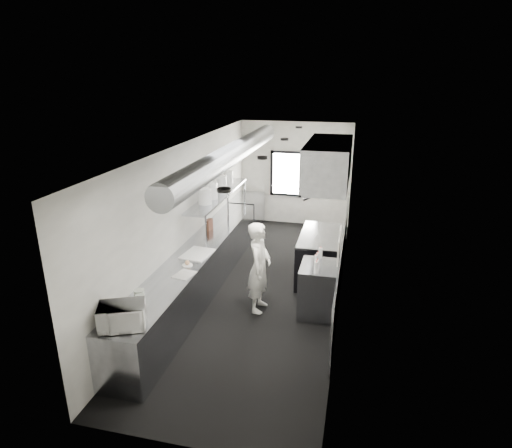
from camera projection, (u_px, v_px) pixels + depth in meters
The scene contains 35 objects.
floor at pixel (263, 287), 8.63m from camera, with size 3.00×8.00×0.01m, color black.
ceiling at pixel (264, 145), 7.70m from camera, with size 3.00×8.00×0.01m, color beige.
wall_back at pixel (295, 174), 11.84m from camera, with size 3.00×0.02×2.80m, color silver.
wall_front at pixel (179, 342), 4.49m from camera, with size 3.00×0.02×2.80m, color silver.
wall_left at pixel (188, 214), 8.49m from camera, with size 0.02×8.00×2.80m, color silver.
wall_right at pixel (345, 226), 7.84m from camera, with size 0.02×8.00×2.80m, color silver.
wall_cladding at pixel (341, 263), 8.40m from camera, with size 0.03×5.50×1.10m, color gray.
hvac_duct at pixel (232, 154), 8.31m from camera, with size 0.40×0.40×6.40m, color gray.
service_window at pixel (295, 174), 11.81m from camera, with size 1.36×0.05×1.25m.
exhaust_hood at pixel (328, 163), 8.24m from camera, with size 0.81×2.20×0.88m.
prep_counter at pixel (198, 271), 8.27m from camera, with size 0.70×6.00×0.90m, color gray.
pass_shelf at pixel (219, 195), 9.30m from camera, with size 0.45×3.00×0.68m.
range at pixel (320, 256), 8.89m from camera, with size 0.88×1.60×0.94m.
bottle_station at pixel (319, 289), 7.59m from camera, with size 0.65×0.80×0.90m, color gray.
far_work_table at pixel (247, 213), 11.67m from camera, with size 0.70×1.20×0.90m, color gray.
notice_sheet_a at pixel (340, 239), 6.68m from camera, with size 0.02×0.28×0.38m, color white.
notice_sheet_b at pixel (339, 251), 6.37m from camera, with size 0.02×0.28×0.38m, color white.
line_cook at pixel (259, 267), 7.58m from camera, with size 0.59×0.39×1.63m, color silver.
microwave at pixel (122, 316), 5.60m from camera, with size 0.54×0.41×0.32m, color white.
deli_tub_a at pixel (139, 293), 6.40m from camera, with size 0.15×0.15×0.11m, color #ABB3A5.
deli_tub_b at pixel (140, 298), 6.29m from camera, with size 0.13×0.13×0.09m, color #ABB3A5.
newspaper at pixel (184, 274), 7.11m from camera, with size 0.29×0.36×0.01m, color white.
small_plate at pixel (187, 265), 7.44m from camera, with size 0.18×0.18×0.01m, color white.
pastry at pixel (187, 263), 7.42m from camera, with size 0.08×0.08×0.08m, color tan.
cutting_board at pixel (197, 254), 7.90m from camera, with size 0.46×0.61×0.02m, color silver.
knife_block at pixel (209, 225), 9.10m from camera, with size 0.09×0.21×0.23m, color #512A1C.
plate_stack_a at pixel (205, 196), 8.53m from camera, with size 0.26×0.26×0.31m, color white.
plate_stack_b at pixel (211, 191), 8.88m from camera, with size 0.25×0.25×0.33m, color white.
plate_stack_c at pixel (221, 183), 9.47m from camera, with size 0.24×0.24×0.34m, color white.
plate_stack_d at pixel (228, 178), 9.88m from camera, with size 0.22×0.22×0.34m, color white.
squeeze_bottle_a at pixel (316, 267), 7.14m from camera, with size 0.07×0.07×0.20m, color silver.
squeeze_bottle_b at pixel (317, 265), 7.26m from camera, with size 0.06×0.06×0.18m, color silver.
squeeze_bottle_c at pixel (316, 260), 7.43m from camera, with size 0.06×0.06×0.19m, color silver.
squeeze_bottle_d at pixel (318, 257), 7.56m from camera, with size 0.06×0.06×0.17m, color silver.
squeeze_bottle_e at pixel (320, 253), 7.70m from camera, with size 0.07×0.07×0.20m, color silver.
Camera 1 is at (1.66, -7.55, 4.03)m, focal length 30.61 mm.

